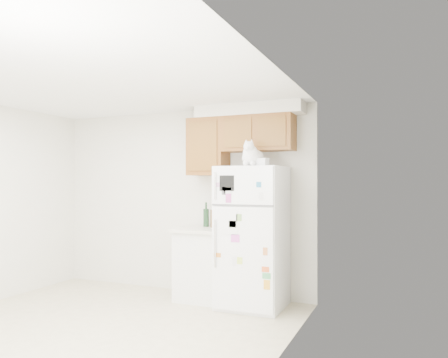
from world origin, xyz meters
The scene contains 9 objects.
ground_plane centered at (0.00, 0.00, -0.01)m, with size 3.80×4.00×0.01m, color beige.
room_shell centered at (0.12, 0.24, 1.67)m, with size 3.84×4.04×2.52m.
refrigerator centered at (1.19, 1.61, 0.85)m, with size 0.76×0.78×1.70m.
base_counter centered at (0.50, 1.68, 0.46)m, with size 0.64×0.64×0.92m.
cat centered at (1.24, 1.48, 1.82)m, with size 0.31×0.45×0.31m.
storage_box_back centered at (1.30, 1.64, 1.75)m, with size 0.18×0.13×0.10m, color white.
storage_box_front centered at (1.36, 1.45, 1.74)m, with size 0.15×0.11×0.09m, color white.
bottle_green centered at (0.46, 1.84, 1.08)m, with size 0.08×0.08×0.32m, color #19381E, non-canonical shape.
bottle_amber centered at (0.59, 1.79, 1.08)m, with size 0.07×0.07×0.31m, color #593814, non-canonical shape.
Camera 1 is at (2.93, -3.40, 1.52)m, focal length 35.00 mm.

